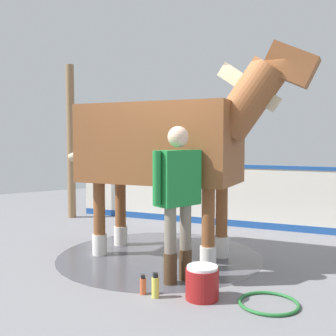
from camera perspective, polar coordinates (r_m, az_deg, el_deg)
ground_plane at (r=5.63m, az=1.08°, el=-12.49°), size 16.00×16.00×0.02m
wet_patch at (r=5.75m, az=-1.13°, el=-12.02°), size 2.78×2.78×0.00m
barrier_wall at (r=7.72m, az=6.04°, el=-3.93°), size 2.94×4.81×1.13m
roof_post_far at (r=8.52m, az=-13.28°, el=3.53°), size 0.16×0.16×3.06m
horse at (r=5.47m, az=0.05°, el=3.40°), size 2.13×3.08×2.73m
handler at (r=4.55m, az=1.40°, el=-3.35°), size 0.69×0.27×1.73m
wash_bucket at (r=4.27m, az=4.75°, el=-15.51°), size 0.34×0.34×0.33m
bottle_shampoo at (r=4.30m, az=-1.76°, el=-16.04°), size 0.08×0.08×0.25m
bottle_spray at (r=4.40m, az=-3.48°, el=-15.90°), size 0.07×0.07×0.20m
hose_coil at (r=4.27m, az=13.74°, el=-17.69°), size 0.58×0.58×0.03m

